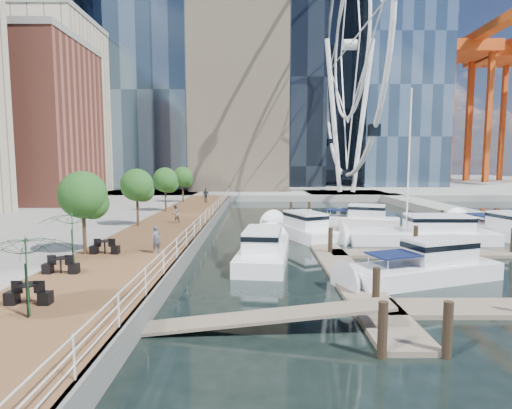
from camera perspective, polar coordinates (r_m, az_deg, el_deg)
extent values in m
plane|color=black|center=(18.87, 5.90, -12.69)|extent=(520.00, 520.00, 0.00)
cube|color=brown|center=(34.00, -12.10, -3.57)|extent=(6.00, 60.00, 1.00)
cube|color=#595954|center=(33.50, -7.07, -3.62)|extent=(0.25, 60.00, 1.00)
cube|color=gray|center=(119.94, 0.88, 3.23)|extent=(200.00, 114.00, 1.00)
cube|color=gray|center=(44.03, 29.83, -2.09)|extent=(4.00, 60.00, 1.00)
cube|color=gray|center=(71.79, 12.77, 1.33)|extent=(14.00, 12.00, 1.00)
cube|color=#6D6051|center=(28.83, 9.81, -6.02)|extent=(2.00, 32.00, 0.20)
cube|color=#6D6051|center=(28.62, 22.52, -6.48)|extent=(12.00, 2.00, 0.20)
cube|color=#6D6051|center=(37.88, 16.73, -3.34)|extent=(12.00, 2.00, 0.20)
cube|color=brown|center=(59.14, -28.87, 10.00)|extent=(12.00, 14.00, 20.00)
cube|color=#BCAD8E|center=(76.42, -27.17, 11.99)|extent=(14.00, 16.00, 28.00)
cylinder|color=white|center=(71.52, 11.02, 12.18)|extent=(0.80, 0.80, 26.00)
cylinder|color=white|center=(72.62, 14.98, 11.99)|extent=(0.80, 0.80, 26.00)
torus|color=white|center=(74.33, 13.25, 21.32)|extent=(0.70, 44.70, 44.70)
cylinder|color=#3F2B1C|center=(24.08, -23.32, -3.69)|extent=(0.20, 0.20, 2.40)
sphere|color=#265B1E|center=(23.83, -23.52, 1.29)|extent=(2.60, 2.60, 2.60)
cylinder|color=#3F2B1C|center=(33.40, -16.55, -0.91)|extent=(0.20, 0.20, 2.40)
sphere|color=#265B1E|center=(33.23, -16.66, 2.69)|extent=(2.60, 2.60, 2.60)
cylinder|color=#3F2B1C|center=(43.03, -12.78, 0.65)|extent=(0.20, 0.20, 2.40)
sphere|color=#265B1E|center=(42.89, -12.85, 3.45)|extent=(2.60, 2.60, 2.60)
cylinder|color=#3F2B1C|center=(52.79, -10.40, 1.64)|extent=(0.20, 0.20, 2.40)
sphere|color=#265B1E|center=(52.69, -10.44, 3.92)|extent=(2.60, 2.60, 2.60)
imported|color=#454F5C|center=(23.04, -14.03, -4.87)|extent=(0.66, 0.67, 1.55)
imported|color=#876E5D|center=(34.33, -11.43, -1.29)|extent=(0.95, 0.98, 1.59)
imported|color=#31363E|center=(52.27, -7.17, 1.35)|extent=(1.16, 0.92, 1.85)
imported|color=#0E3414|center=(15.03, -30.04, -8.95)|extent=(3.21, 3.26, 2.71)
imported|color=#0F3718|center=(21.57, -24.82, -4.46)|extent=(3.62, 3.66, 2.67)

